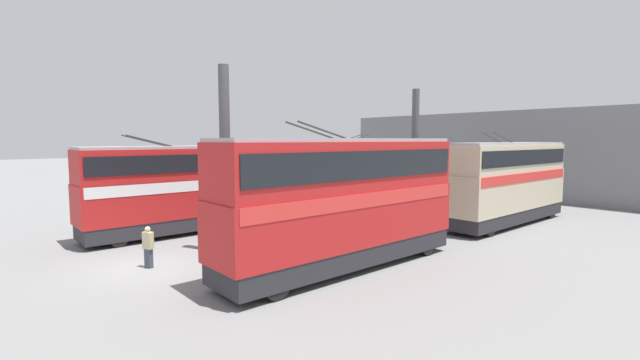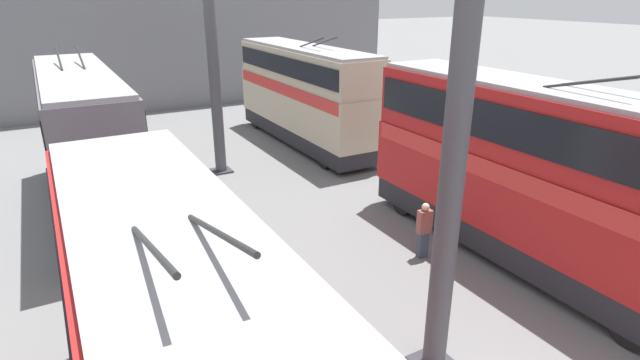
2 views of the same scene
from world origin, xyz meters
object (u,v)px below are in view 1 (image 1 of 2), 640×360
at_px(bus_left_far, 507,178).
at_px(person_by_left_row, 329,231).
at_px(bus_right_far, 342,171).
at_px(person_aisle_foreground, 148,246).
at_px(person_by_right_row, 227,217).
at_px(oil_drum, 324,214).
at_px(bus_right_mid, 171,185).
at_px(bus_left_near, 344,195).

height_order(bus_left_far, person_by_left_row, bus_left_far).
height_order(bus_right_far, person_aisle_foreground, bus_right_far).
xyz_separation_m(person_by_left_row, person_aisle_foreground, (-7.42, 2.75, -0.04)).
distance_m(person_by_left_row, person_by_right_row, 6.64).
bearing_deg(person_aisle_foreground, oil_drum, 172.04).
bearing_deg(bus_right_mid, bus_right_far, 0.00).
relative_size(person_by_left_row, oil_drum, 2.01).
distance_m(bus_right_mid, oil_drum, 9.59).
relative_size(bus_left_near, person_aisle_foreground, 6.60).
bearing_deg(oil_drum, bus_right_mid, 164.20).
bearing_deg(person_by_right_row, person_aisle_foreground, 90.05).
height_order(bus_right_far, oil_drum, bus_right_far).
height_order(bus_left_near, bus_right_far, bus_left_near).
xyz_separation_m(bus_right_mid, bus_right_far, (13.00, 0.00, 0.12)).
xyz_separation_m(person_by_right_row, oil_drum, (6.61, -0.69, -0.47)).
xyz_separation_m(bus_right_mid, person_aisle_foreground, (-3.18, -5.46, -1.85)).
xyz_separation_m(bus_left_far, bus_right_mid, (-16.75, 10.71, -0.11)).
height_order(bus_left_far, person_aisle_foreground, bus_left_far).
height_order(bus_left_near, person_by_left_row, bus_left_near).
bearing_deg(person_by_left_row, bus_right_mid, 125.20).
distance_m(bus_left_near, oil_drum, 10.55).
relative_size(bus_left_near, bus_right_far, 1.03).
distance_m(bus_left_near, person_by_right_row, 9.11).
relative_size(person_by_left_row, person_by_right_row, 1.03).
bearing_deg(bus_left_far, bus_left_near, -180.00).
relative_size(bus_right_mid, person_by_right_row, 5.42).
xyz_separation_m(bus_left_near, bus_left_far, (13.96, 0.00, -0.13)).
distance_m(bus_left_near, person_by_left_row, 3.54).
relative_size(bus_right_mid, oil_drum, 10.57).
bearing_deg(bus_right_far, person_by_left_row, -136.84).
bearing_deg(bus_right_far, person_by_right_row, -170.17).
xyz_separation_m(bus_left_near, bus_right_far, (10.21, 10.71, -0.11)).
xyz_separation_m(bus_left_far, person_by_right_row, (-14.40, 8.86, -1.95)).
distance_m(person_aisle_foreground, oil_drum, 12.49).
relative_size(bus_left_far, person_by_left_row, 6.30).
relative_size(bus_left_near, bus_right_mid, 1.21).
bearing_deg(person_by_left_row, person_by_right_row, 114.43).
distance_m(bus_right_far, person_by_right_row, 10.99).
height_order(bus_left_far, bus_right_far, bus_right_far).
bearing_deg(bus_right_mid, person_aisle_foreground, -120.22).
bearing_deg(bus_left_near, bus_right_far, 46.37).
relative_size(bus_right_far, person_by_left_row, 6.18).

